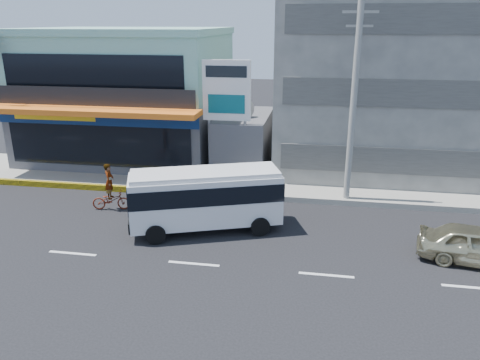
# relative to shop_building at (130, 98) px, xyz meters

# --- Properties ---
(ground) EXTENTS (120.00, 120.00, 0.00)m
(ground) POSITION_rel_shop_building_xyz_m (8.00, -13.95, -4.00)
(ground) COLOR black
(ground) RESTS_ON ground
(sidewalk) EXTENTS (70.00, 5.00, 0.30)m
(sidewalk) POSITION_rel_shop_building_xyz_m (13.00, -4.45, -3.85)
(sidewalk) COLOR gray
(sidewalk) RESTS_ON ground
(shop_building) EXTENTS (12.40, 11.70, 8.00)m
(shop_building) POSITION_rel_shop_building_xyz_m (0.00, 0.00, 0.00)
(shop_building) COLOR #48484D
(shop_building) RESTS_ON ground
(concrete_building) EXTENTS (16.00, 12.00, 14.00)m
(concrete_building) POSITION_rel_shop_building_xyz_m (18.00, 1.05, 3.00)
(concrete_building) COLOR gray
(concrete_building) RESTS_ON ground
(gap_structure) EXTENTS (3.00, 6.00, 3.50)m
(gap_structure) POSITION_rel_shop_building_xyz_m (8.00, -1.95, -2.25)
(gap_structure) COLOR #48484D
(gap_structure) RESTS_ON ground
(satellite_dish) EXTENTS (1.50, 1.50, 0.15)m
(satellite_dish) POSITION_rel_shop_building_xyz_m (8.00, -2.95, -0.42)
(satellite_dish) COLOR slate
(satellite_dish) RESTS_ON gap_structure
(billboard) EXTENTS (2.60, 0.18, 6.90)m
(billboard) POSITION_rel_shop_building_xyz_m (7.50, -4.75, 0.93)
(billboard) COLOR gray
(billboard) RESTS_ON ground
(utility_pole_near) EXTENTS (1.60, 0.30, 10.00)m
(utility_pole_near) POSITION_rel_shop_building_xyz_m (14.00, -6.55, 1.15)
(utility_pole_near) COLOR #999993
(utility_pole_near) RESTS_ON ground
(minibus) EXTENTS (6.85, 4.20, 2.73)m
(minibus) POSITION_rel_shop_building_xyz_m (7.74, -10.83, -2.37)
(minibus) COLOR silver
(minibus) RESTS_ON ground
(sedan) EXTENTS (4.60, 2.54, 1.48)m
(sedan) POSITION_rel_shop_building_xyz_m (18.65, -12.03, -3.26)
(sedan) COLOR beige
(sedan) RESTS_ON ground
(motorcycle_rider) EXTENTS (1.92, 0.99, 2.34)m
(motorcycle_rider) POSITION_rel_shop_building_xyz_m (2.58, -9.31, -3.22)
(motorcycle_rider) COLOR #55190C
(motorcycle_rider) RESTS_ON ground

